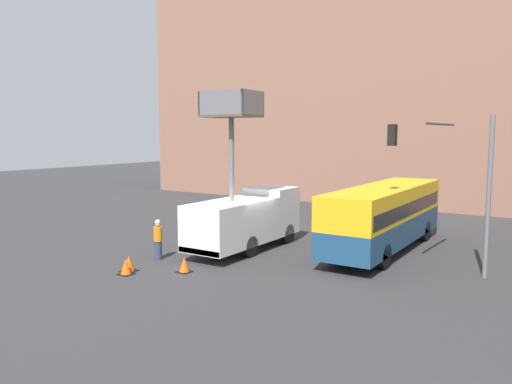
{
  "coord_description": "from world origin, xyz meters",
  "views": [
    {
      "loc": [
        12.95,
        -19.1,
        5.51
      ],
      "look_at": [
        -0.23,
        1.33,
        2.7
      ],
      "focal_mm": 35.0,
      "sensor_mm": 36.0,
      "label": 1
    }
  ],
  "objects_px": {
    "traffic_light_pole": "(452,167)",
    "traffic_cone_far_side": "(129,264)",
    "city_bus": "(385,213)",
    "road_worker_near_truck": "(158,240)",
    "road_worker_directing": "(348,238)",
    "traffic_cone_mid_road": "(126,267)",
    "utility_truck": "(246,216)",
    "traffic_cone_near_truck": "(184,265)"
  },
  "relations": [
    {
      "from": "utility_truck",
      "to": "road_worker_directing",
      "type": "bearing_deg",
      "value": 8.77
    },
    {
      "from": "road_worker_near_truck",
      "to": "road_worker_directing",
      "type": "height_order",
      "value": "road_worker_directing"
    },
    {
      "from": "traffic_light_pole",
      "to": "traffic_cone_near_truck",
      "type": "relative_size",
      "value": 10.02
    },
    {
      "from": "traffic_cone_far_side",
      "to": "road_worker_directing",
      "type": "bearing_deg",
      "value": 44.13
    },
    {
      "from": "traffic_cone_mid_road",
      "to": "utility_truck",
      "type": "bearing_deg",
      "value": 75.64
    },
    {
      "from": "road_worker_near_truck",
      "to": "traffic_cone_near_truck",
      "type": "relative_size",
      "value": 2.87
    },
    {
      "from": "traffic_cone_mid_road",
      "to": "traffic_cone_far_side",
      "type": "bearing_deg",
      "value": 121.22
    },
    {
      "from": "road_worker_near_truck",
      "to": "traffic_cone_near_truck",
      "type": "bearing_deg",
      "value": -82.76
    },
    {
      "from": "utility_truck",
      "to": "road_worker_near_truck",
      "type": "relative_size",
      "value": 4.15
    },
    {
      "from": "utility_truck",
      "to": "traffic_light_pole",
      "type": "relative_size",
      "value": 1.19
    },
    {
      "from": "road_worker_near_truck",
      "to": "traffic_cone_mid_road",
      "type": "xyz_separation_m",
      "value": [
        0.62,
        -2.47,
        -0.59
      ]
    },
    {
      "from": "traffic_cone_near_truck",
      "to": "traffic_cone_mid_road",
      "type": "distance_m",
      "value": 2.29
    },
    {
      "from": "road_worker_near_truck",
      "to": "traffic_light_pole",
      "type": "bearing_deg",
      "value": -37.22
    },
    {
      "from": "traffic_light_pole",
      "to": "traffic_cone_mid_road",
      "type": "distance_m",
      "value": 13.48
    },
    {
      "from": "city_bus",
      "to": "road_worker_near_truck",
      "type": "xyz_separation_m",
      "value": [
        -7.84,
        -7.12,
        -0.92
      ]
    },
    {
      "from": "traffic_light_pole",
      "to": "traffic_cone_far_side",
      "type": "relative_size",
      "value": 9.39
    },
    {
      "from": "traffic_cone_far_side",
      "to": "road_worker_near_truck",
      "type": "bearing_deg",
      "value": 100.6
    },
    {
      "from": "road_worker_near_truck",
      "to": "traffic_cone_mid_road",
      "type": "bearing_deg",
      "value": -136.38
    },
    {
      "from": "traffic_light_pole",
      "to": "road_worker_directing",
      "type": "xyz_separation_m",
      "value": [
        -4.11,
        -0.39,
        -3.28
      ]
    },
    {
      "from": "traffic_cone_near_truck",
      "to": "traffic_cone_mid_road",
      "type": "relative_size",
      "value": 0.98
    },
    {
      "from": "road_worker_near_truck",
      "to": "traffic_cone_mid_road",
      "type": "relative_size",
      "value": 2.81
    },
    {
      "from": "road_worker_near_truck",
      "to": "road_worker_directing",
      "type": "distance_m",
      "value": 8.4
    },
    {
      "from": "traffic_cone_far_side",
      "to": "city_bus",
      "type": "bearing_deg",
      "value": 51.01
    },
    {
      "from": "city_bus",
      "to": "traffic_cone_far_side",
      "type": "distance_m",
      "value": 11.94
    },
    {
      "from": "traffic_light_pole",
      "to": "traffic_cone_mid_road",
      "type": "relative_size",
      "value": 9.79
    },
    {
      "from": "city_bus",
      "to": "traffic_cone_near_truck",
      "type": "height_order",
      "value": "city_bus"
    },
    {
      "from": "city_bus",
      "to": "traffic_cone_mid_road",
      "type": "distance_m",
      "value": 12.1
    },
    {
      "from": "road_worker_directing",
      "to": "traffic_cone_near_truck",
      "type": "xyz_separation_m",
      "value": [
        -4.79,
        -5.4,
        -0.68
      ]
    },
    {
      "from": "city_bus",
      "to": "road_worker_near_truck",
      "type": "distance_m",
      "value": 10.63
    },
    {
      "from": "utility_truck",
      "to": "traffic_cone_near_truck",
      "type": "distance_m",
      "value": 4.84
    },
    {
      "from": "traffic_light_pole",
      "to": "road_worker_directing",
      "type": "bearing_deg",
      "value": -174.61
    },
    {
      "from": "road_worker_near_truck",
      "to": "traffic_cone_far_side",
      "type": "height_order",
      "value": "road_worker_near_truck"
    },
    {
      "from": "road_worker_directing",
      "to": "traffic_light_pole",
      "type": "bearing_deg",
      "value": 2.68
    },
    {
      "from": "city_bus",
      "to": "traffic_cone_near_truck",
      "type": "xyz_separation_m",
      "value": [
        -5.5,
        -8.08,
        -1.52
      ]
    },
    {
      "from": "utility_truck",
      "to": "traffic_cone_far_side",
      "type": "height_order",
      "value": "utility_truck"
    },
    {
      "from": "city_bus",
      "to": "traffic_cone_mid_road",
      "type": "relative_size",
      "value": 16.58
    },
    {
      "from": "city_bus",
      "to": "traffic_cone_far_side",
      "type": "xyz_separation_m",
      "value": [
        -7.45,
        -9.21,
        -1.5
      ]
    },
    {
      "from": "utility_truck",
      "to": "road_worker_near_truck",
      "type": "bearing_deg",
      "value": -120.81
    },
    {
      "from": "road_worker_near_truck",
      "to": "road_worker_directing",
      "type": "xyz_separation_m",
      "value": [
        7.13,
        4.44,
        0.08
      ]
    },
    {
      "from": "utility_truck",
      "to": "traffic_cone_mid_road",
      "type": "height_order",
      "value": "utility_truck"
    },
    {
      "from": "utility_truck",
      "to": "traffic_cone_far_side",
      "type": "xyz_separation_m",
      "value": [
        -1.8,
        -5.77,
        -1.34
      ]
    },
    {
      "from": "traffic_light_pole",
      "to": "traffic_cone_far_side",
      "type": "bearing_deg",
      "value": -147.46
    }
  ]
}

